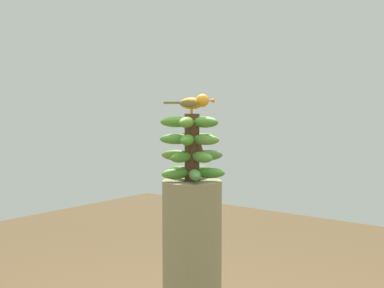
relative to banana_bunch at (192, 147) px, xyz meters
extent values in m
cylinder|color=#4C2D1E|center=(0.00, 0.00, 0.00)|extent=(0.05, 0.05, 0.24)
ellipsoid|color=#4D833B|center=(0.04, 0.05, -0.09)|extent=(0.11, 0.11, 0.04)
ellipsoid|color=#4A8B2F|center=(-0.03, 0.05, -0.09)|extent=(0.09, 0.12, 0.04)
ellipsoid|color=#558D33|center=(-0.06, -0.01, -0.09)|extent=(0.12, 0.06, 0.04)
ellipsoid|color=#4B882F|center=(-0.01, -0.06, -0.09)|extent=(0.05, 0.12, 0.04)
ellipsoid|color=#538E34|center=(0.06, -0.03, -0.09)|extent=(0.12, 0.08, 0.04)
ellipsoid|color=#4A852D|center=(0.06, 0.00, -0.03)|extent=(0.12, 0.04, 0.04)
ellipsoid|color=#538C37|center=(0.02, 0.06, -0.03)|extent=(0.07, 0.12, 0.04)
ellipsoid|color=#507A39|center=(-0.05, 0.03, -0.03)|extent=(0.12, 0.10, 0.04)
ellipsoid|color=#5A8E38|center=(-0.05, -0.04, -0.03)|extent=(0.11, 0.10, 0.04)
ellipsoid|color=olive|center=(0.02, -0.06, -0.03)|extent=(0.08, 0.12, 0.04)
ellipsoid|color=#5D8C3B|center=(0.00, 0.06, 0.03)|extent=(0.05, 0.12, 0.04)
ellipsoid|color=#587F34|center=(-0.06, 0.01, 0.03)|extent=(0.12, 0.06, 0.04)
ellipsoid|color=#5A7D33|center=(-0.03, -0.05, 0.03)|extent=(0.09, 0.12, 0.04)
ellipsoid|color=#518C36|center=(0.04, -0.05, 0.03)|extent=(0.10, 0.11, 0.04)
ellipsoid|color=#4B8D2C|center=(0.06, 0.02, 0.03)|extent=(0.12, 0.08, 0.04)
ellipsoid|color=#4D812D|center=(0.00, 0.06, 0.09)|extent=(0.04, 0.12, 0.04)
ellipsoid|color=#4A8237|center=(-0.05, 0.02, 0.09)|extent=(0.12, 0.07, 0.04)
ellipsoid|color=#588830|center=(-0.03, -0.05, 0.09)|extent=(0.10, 0.12, 0.04)
ellipsoid|color=#4B842A|center=(0.04, -0.05, 0.09)|extent=(0.10, 0.12, 0.04)
ellipsoid|color=#5D8D33|center=(0.05, 0.02, 0.09)|extent=(0.12, 0.07, 0.04)
cone|color=brown|center=(-0.03, 0.01, 0.01)|extent=(0.04, 0.04, 0.06)
cylinder|color=#C68933|center=(-0.01, -0.02, 0.13)|extent=(0.00, 0.00, 0.02)
cylinder|color=#C68933|center=(-0.03, -0.03, 0.13)|extent=(0.01, 0.00, 0.02)
ellipsoid|color=orange|center=(-0.02, -0.02, 0.16)|extent=(0.08, 0.10, 0.04)
ellipsoid|color=brown|center=(0.00, -0.02, 0.16)|extent=(0.04, 0.06, 0.03)
ellipsoid|color=brown|center=(-0.04, -0.03, 0.16)|extent=(0.04, 0.06, 0.03)
cube|color=brown|center=(0.01, -0.08, 0.16)|extent=(0.05, 0.06, 0.01)
sphere|color=orange|center=(-0.04, 0.01, 0.17)|extent=(0.05, 0.05, 0.05)
sphere|color=black|center=(-0.06, 0.01, 0.17)|extent=(0.01, 0.01, 0.01)
cone|color=orange|center=(-0.06, 0.04, 0.17)|extent=(0.03, 0.03, 0.02)
camera|label=1|loc=(1.48, 1.17, 0.15)|focal=48.75mm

